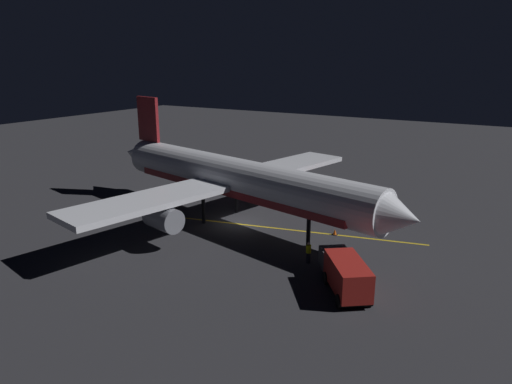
{
  "coord_description": "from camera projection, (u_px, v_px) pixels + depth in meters",
  "views": [
    {
      "loc": [
        35.87,
        23.41,
        15.41
      ],
      "look_at": [
        0.0,
        2.0,
        3.5
      ],
      "focal_mm": 32.55,
      "sensor_mm": 36.0,
      "label": 1
    }
  ],
  "objects": [
    {
      "name": "ground_plane",
      "position": [
        238.0,
        224.0,
        45.42
      ],
      "size": [
        180.0,
        180.0,
        0.2
      ],
      "primitive_type": "cube",
      "color": "#2A2A2E"
    },
    {
      "name": "apron_guide_stripe",
      "position": [
        278.0,
        228.0,
        44.05
      ],
      "size": [
        6.28,
        26.43,
        0.01
      ],
      "primitive_type": "cube",
      "rotation": [
        0.0,
        0.0,
        0.23
      ],
      "color": "gold",
      "rests_on": "ground_plane"
    },
    {
      "name": "airliner",
      "position": [
        234.0,
        179.0,
        44.58
      ],
      "size": [
        33.42,
        37.36,
        11.46
      ],
      "color": "silver",
      "rests_on": "ground_plane"
    },
    {
      "name": "baggage_truck",
      "position": [
        345.0,
        273.0,
        31.91
      ],
      "size": [
        6.42,
        5.55,
        2.43
      ],
      "color": "maroon",
      "rests_on": "ground_plane"
    },
    {
      "name": "catering_truck",
      "position": [
        311.0,
        192.0,
        51.9
      ],
      "size": [
        5.95,
        3.55,
        2.19
      ],
      "color": "maroon",
      "rests_on": "ground_plane"
    },
    {
      "name": "ground_crew_worker",
      "position": [
        308.0,
        252.0,
        36.37
      ],
      "size": [
        0.4,
        0.4,
        1.74
      ],
      "color": "black",
      "rests_on": "ground_plane"
    },
    {
      "name": "traffic_cone_near_left",
      "position": [
        335.0,
        232.0,
        42.4
      ],
      "size": [
        0.5,
        0.5,
        0.55
      ],
      "color": "#EA590F",
      "rests_on": "ground_plane"
    },
    {
      "name": "traffic_cone_near_right",
      "position": [
        372.0,
        227.0,
        43.68
      ],
      "size": [
        0.5,
        0.5,
        0.55
      ],
      "color": "#EA590F",
      "rests_on": "ground_plane"
    }
  ]
}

